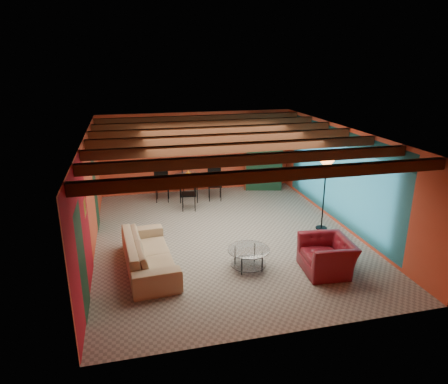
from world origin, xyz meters
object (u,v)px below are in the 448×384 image
object	(u,v)px
dining_table	(189,184)
armchair	(327,256)
armoire	(262,159)
floor_lamp	(324,195)
vase	(188,164)
coffee_table	(248,258)
sofa	(149,253)
potted_plant	(263,123)

from	to	relation	value
dining_table	armchair	bearing A→B (deg)	-67.52
armoire	dining_table	bearing A→B (deg)	-151.55
floor_lamp	vase	distance (m)	4.42
dining_table	coffee_table	bearing A→B (deg)	-83.14
armchair	coffee_table	bearing A→B (deg)	-103.31
sofa	coffee_table	bearing A→B (deg)	-107.94
armchair	floor_lamp	size ratio (longest dim) A/B	0.59
armoire	vase	size ratio (longest dim) A/B	10.61
armoire	floor_lamp	bearing A→B (deg)	-69.54
armoire	vase	distance (m)	2.78
armchair	armoire	world-z (taller)	armoire
sofa	potted_plant	distance (m)	6.77
dining_table	vase	xyz separation A→B (m)	(0.00, 0.00, 0.66)
sofa	coffee_table	xyz separation A→B (m)	(2.11, -0.51, -0.13)
coffee_table	potted_plant	bearing A→B (deg)	68.65
coffee_table	vase	distance (m)	4.86
floor_lamp	sofa	bearing A→B (deg)	-166.77
armoire	potted_plant	size ratio (longest dim) A/B	4.72
sofa	floor_lamp	distance (m)	4.83
armoire	sofa	bearing A→B (deg)	-116.85
floor_lamp	vase	size ratio (longest dim) A/B	9.69
floor_lamp	armoire	bearing A→B (deg)	96.58
coffee_table	vase	xyz separation A→B (m)	(-0.57, 4.72, 0.99)
armchair	potted_plant	xyz separation A→B (m)	(0.52, 5.94, 1.95)
armchair	vase	world-z (taller)	vase
vase	potted_plant	bearing A→B (deg)	14.57
sofa	dining_table	distance (m)	4.49
armchair	potted_plant	world-z (taller)	potted_plant
coffee_table	floor_lamp	bearing A→B (deg)	32.18
floor_lamp	potted_plant	size ratio (longest dim) A/B	4.31
armchair	armoire	distance (m)	6.00
armchair	potted_plant	bearing A→B (deg)	179.45
coffee_table	armoire	world-z (taller)	armoire
dining_table	potted_plant	xyz separation A→B (m)	(2.69, 0.70, 1.75)
armchair	dining_table	size ratio (longest dim) A/B	0.52
floor_lamp	coffee_table	bearing A→B (deg)	-147.82
armoire	coffee_table	bearing A→B (deg)	-97.47
armchair	potted_plant	distance (m)	6.27
dining_table	potted_plant	world-z (taller)	potted_plant
armoire	floor_lamp	size ratio (longest dim) A/B	1.09
dining_table	armoire	bearing A→B (deg)	14.57
armchair	coffee_table	xyz separation A→B (m)	(-1.60, 0.51, -0.13)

